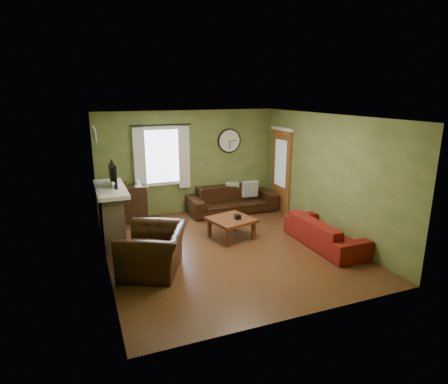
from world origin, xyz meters
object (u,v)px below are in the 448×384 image
object	(u,v)px
bookshelf	(131,205)
sofa_red	(325,232)
armchair	(154,250)
sofa_brown	(232,199)
coffee_table	(231,228)

from	to	relation	value
bookshelf	sofa_red	size ratio (longest dim) A/B	0.44
armchair	sofa_brown	bearing A→B (deg)	160.32
armchair	coffee_table	distance (m)	2.05
sofa_brown	coffee_table	xyz separation A→B (m)	(-0.73, -1.70, -0.11)
sofa_brown	armchair	size ratio (longest dim) A/B	1.90
sofa_brown	coffee_table	bearing A→B (deg)	-113.27
bookshelf	coffee_table	world-z (taller)	bookshelf
sofa_brown	armchair	world-z (taller)	armchair
armchair	bookshelf	bearing A→B (deg)	-155.35
coffee_table	bookshelf	bearing A→B (deg)	135.18
sofa_red	armchair	size ratio (longest dim) A/B	1.63
bookshelf	coffee_table	bearing A→B (deg)	-44.82
sofa_red	armchair	world-z (taller)	armchair
armchair	coffee_table	bearing A→B (deg)	141.21
sofa_red	armchair	distance (m)	3.45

